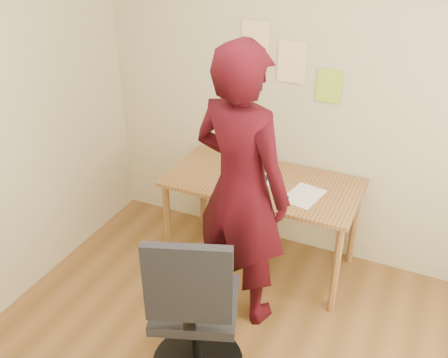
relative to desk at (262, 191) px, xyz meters
The scene contains 10 objects.
room 1.58m from the desk, 77.53° to the right, with size 3.58×3.58×2.78m.
desk is the anchor object (origin of this frame).
laptop 0.17m from the desk, 150.64° to the left, with size 0.34×0.31×0.21m.
paper_sheet 0.35m from the desk, 12.39° to the right, with size 0.21×0.30×0.00m, color white.
phone 0.31m from the desk, 42.20° to the right, with size 0.06×0.11×0.01m.
wall_note_left 1.08m from the desk, 122.62° to the left, with size 0.21×0.00×0.30m, color #F9D395.
wall_note_mid 0.95m from the desk, 81.80° to the left, with size 0.21×0.00×0.30m, color #F9D395.
wall_note_right 0.89m from the desk, 47.23° to the left, with size 0.18×0.00×0.24m, color #9FD830.
office_chair 1.18m from the desk, 88.27° to the right, with size 0.61×0.62×1.08m.
person 0.59m from the desk, 85.94° to the right, with size 0.69×0.45×1.90m, color #38070E.
Camera 1 is at (0.75, -1.61, 2.54)m, focal length 40.00 mm.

